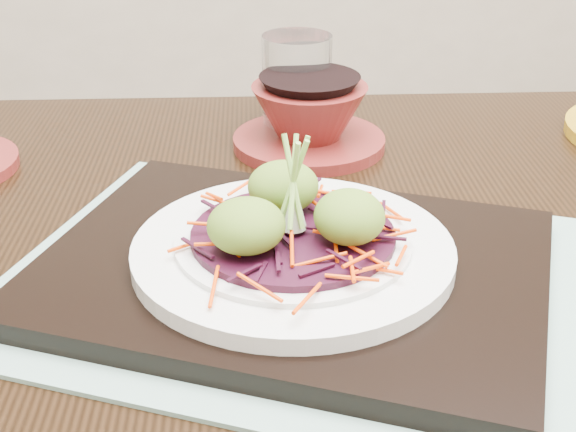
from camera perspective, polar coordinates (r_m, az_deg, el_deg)
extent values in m
cube|color=black|center=(0.68, 1.89, -2.92)|extent=(1.21, 0.89, 0.04)
cube|color=gray|center=(0.61, 0.35, -4.55)|extent=(0.53, 0.50, 0.00)
cube|color=black|center=(0.61, 0.35, -3.73)|extent=(0.46, 0.42, 0.02)
cylinder|color=silver|center=(0.60, 0.36, -2.51)|extent=(0.24, 0.24, 0.01)
cylinder|color=silver|center=(0.60, 0.36, -1.83)|extent=(0.18, 0.18, 0.01)
cylinder|color=#31091B|center=(0.59, 0.36, -1.36)|extent=(0.15, 0.15, 0.01)
ellipsoid|color=#547121|center=(0.56, -2.96, -0.75)|extent=(0.06, 0.06, 0.04)
ellipsoid|color=#547121|center=(0.57, 4.40, -0.10)|extent=(0.06, 0.06, 0.04)
ellipsoid|color=#547121|center=(0.62, -0.33, 2.09)|extent=(0.06, 0.06, 0.04)
cylinder|color=white|center=(0.88, 0.63, 9.34)|extent=(0.08, 0.08, 0.11)
cylinder|color=#5E1916|center=(0.85, 1.50, 5.31)|extent=(0.16, 0.16, 0.01)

